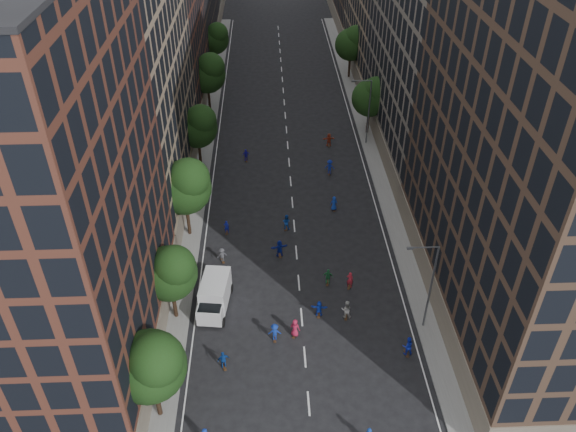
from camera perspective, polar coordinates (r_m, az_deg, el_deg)
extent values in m
plane|color=black|center=(71.85, 0.13, 5.27)|extent=(240.00, 240.00, 0.00)
cube|color=slate|center=(78.85, -8.94, 7.88)|extent=(4.00, 105.00, 0.15)
cube|color=slate|center=(79.64, 8.64, 8.22)|extent=(4.00, 105.00, 0.15)
cube|color=#4E281E|center=(42.55, -24.54, 1.49)|extent=(14.00, 22.00, 30.00)
cube|color=#8A745A|center=(62.16, -18.14, 15.78)|extent=(14.00, 26.00, 34.00)
cube|color=#4E281E|center=(84.40, -14.22, 19.43)|extent=(14.00, 20.00, 28.00)
cube|color=#422F23|center=(46.51, 25.96, 8.40)|extent=(14.00, 30.00, 36.00)
cube|color=#665E54|center=(71.99, 16.13, 18.40)|extent=(14.00, 28.00, 33.00)
cylinder|color=black|center=(44.18, -13.16, -17.58)|extent=(0.36, 0.36, 3.96)
sphere|color=black|center=(41.38, -13.85, -14.61)|extent=(5.20, 5.20, 5.20)
sphere|color=black|center=(39.94, -13.30, -14.03)|extent=(3.90, 3.90, 3.90)
cylinder|color=black|center=(50.71, -11.49, -8.55)|extent=(0.36, 0.36, 3.70)
sphere|color=black|center=(48.44, -11.96, -5.72)|extent=(4.80, 4.80, 4.80)
sphere|color=black|center=(47.20, -11.49, -5.02)|extent=(3.60, 3.60, 3.60)
cylinder|color=black|center=(59.58, -10.12, -0.22)|extent=(0.36, 0.36, 4.22)
sphere|color=black|center=(57.42, -10.52, 2.86)|extent=(5.60, 5.60, 5.60)
sphere|color=black|center=(56.10, -10.03, 3.76)|extent=(4.20, 4.20, 4.20)
cylinder|color=black|center=(71.34, -8.95, 6.36)|extent=(0.36, 0.36, 3.87)
sphere|color=black|center=(69.68, -9.22, 8.87)|extent=(5.00, 5.00, 5.00)
sphere|color=black|center=(68.60, -8.84, 9.62)|extent=(3.75, 3.75, 3.75)
cylinder|color=black|center=(85.49, -8.02, 11.76)|extent=(0.36, 0.36, 4.05)
sphere|color=black|center=(84.05, -8.23, 14.04)|extent=(5.40, 5.40, 5.40)
sphere|color=black|center=(82.99, -7.86, 14.79)|extent=(4.05, 4.05, 4.05)
cylinder|color=black|center=(100.27, -7.32, 15.49)|extent=(0.36, 0.36, 3.78)
sphere|color=black|center=(99.12, -7.48, 17.35)|extent=(4.80, 4.80, 4.80)
sphere|color=black|center=(98.24, -7.19, 17.93)|extent=(3.60, 3.60, 3.60)
cylinder|color=black|center=(79.12, 8.12, 9.54)|extent=(0.36, 0.36, 3.74)
sphere|color=black|center=(77.67, 8.34, 11.77)|extent=(5.00, 5.00, 5.00)
sphere|color=black|center=(76.84, 8.95, 12.46)|extent=(3.75, 3.75, 3.75)
cylinder|color=black|center=(97.13, 6.25, 14.93)|extent=(0.36, 0.36, 3.96)
sphere|color=black|center=(95.89, 6.40, 16.93)|extent=(5.20, 5.20, 5.20)
sphere|color=black|center=(95.08, 6.90, 17.55)|extent=(3.90, 3.90, 3.90)
cylinder|color=#595B60|center=(48.53, 14.27, -7.18)|extent=(0.18, 0.18, 9.00)
cylinder|color=#595B60|center=(45.31, 13.65, -3.12)|extent=(2.40, 0.12, 0.12)
cube|color=#595B60|center=(45.06, 12.29, -3.22)|extent=(0.50, 0.22, 0.15)
cylinder|color=#595B60|center=(75.22, 8.19, 10.29)|extent=(0.18, 0.18, 9.00)
cylinder|color=#595B60|center=(73.18, 7.55, 13.46)|extent=(2.40, 0.12, 0.12)
cube|color=#595B60|center=(73.03, 6.67, 13.44)|extent=(0.50, 0.22, 0.15)
cube|color=silver|center=(51.55, -7.39, -7.49)|extent=(2.78, 4.21, 2.42)
cube|color=silver|center=(50.19, -7.87, -9.75)|extent=(2.40, 2.02, 1.54)
cube|color=black|center=(49.68, -7.94, -9.18)|extent=(2.14, 1.66, 0.11)
cylinder|color=black|center=(50.72, -9.11, -10.49)|extent=(0.37, 0.86, 0.84)
cylinder|color=black|center=(50.30, -6.63, -10.70)|extent=(0.37, 0.86, 0.84)
cylinder|color=black|center=(53.65, -8.15, -7.18)|extent=(0.37, 0.86, 0.84)
cylinder|color=black|center=(53.26, -5.82, -7.35)|extent=(0.37, 0.86, 0.84)
imported|color=#1423A8|center=(48.53, 12.05, -12.82)|extent=(0.94, 0.75, 1.87)
imported|color=navy|center=(48.61, -1.36, -11.75)|extent=(1.13, 0.66, 1.73)
imported|color=navy|center=(46.98, -6.57, -14.35)|extent=(1.09, 0.71, 1.72)
imported|color=#1636B9|center=(50.64, 3.17, -9.41)|extent=(1.55, 0.67, 1.62)
imported|color=#A61B3C|center=(48.90, 0.71, -11.33)|extent=(1.02, 0.87, 1.78)
imported|color=maroon|center=(53.46, 6.30, -6.50)|extent=(0.76, 0.65, 1.77)
imported|color=#AFAFAB|center=(50.58, 5.94, -9.46)|extent=(1.00, 0.82, 1.88)
imported|color=#47474D|center=(56.40, -6.71, -3.99)|extent=(1.15, 0.91, 1.56)
imported|color=#22723B|center=(53.67, 4.10, -6.19)|extent=(1.08, 0.68, 1.70)
imported|color=#122295|center=(56.58, -0.86, -3.35)|extent=(1.79, 0.92, 1.85)
imported|color=#1435A5|center=(63.22, 4.69, 1.26)|extent=(0.86, 0.59, 1.70)
imported|color=#131B9E|center=(60.03, -6.26, -1.13)|extent=(0.57, 0.40, 1.50)
imported|color=#1547AF|center=(60.11, -0.17, -0.65)|extent=(1.06, 0.96, 1.78)
imported|color=navy|center=(69.61, 4.25, 4.96)|extent=(1.36, 0.98, 1.89)
imported|color=#2017BB|center=(72.35, -4.28, 6.15)|extent=(1.01, 0.57, 1.63)
imported|color=#A3311B|center=(75.79, 4.18, 7.70)|extent=(1.67, 0.66, 1.76)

